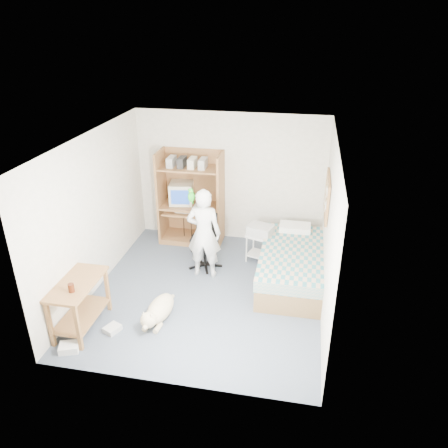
% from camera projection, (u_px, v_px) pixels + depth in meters
% --- Properties ---
extents(floor, '(4.00, 4.00, 0.00)m').
position_uv_depth(floor, '(207.00, 292.00, 7.08)').
color(floor, '#4D5768').
rests_on(floor, ground).
extents(wall_back, '(3.60, 0.02, 2.50)m').
position_uv_depth(wall_back, '(230.00, 178.00, 8.31)').
color(wall_back, beige).
rests_on(wall_back, floor).
extents(wall_right, '(0.02, 4.00, 2.50)m').
position_uv_depth(wall_right, '(329.00, 232.00, 6.23)').
color(wall_right, beige).
rests_on(wall_right, floor).
extents(wall_left, '(0.02, 4.00, 2.50)m').
position_uv_depth(wall_left, '(95.00, 213.00, 6.85)').
color(wall_left, beige).
rests_on(wall_left, floor).
extents(ceiling, '(3.60, 4.00, 0.02)m').
position_uv_depth(ceiling, '(204.00, 140.00, 6.00)').
color(ceiling, white).
rests_on(ceiling, wall_back).
extents(computer_hutch, '(1.20, 0.63, 1.80)m').
position_uv_depth(computer_hutch, '(192.00, 201.00, 8.38)').
color(computer_hutch, brown).
rests_on(computer_hutch, floor).
extents(bed, '(1.02, 2.02, 0.66)m').
position_uv_depth(bed, '(291.00, 265.00, 7.27)').
color(bed, brown).
rests_on(bed, floor).
extents(side_desk, '(0.50, 1.00, 0.75)m').
position_uv_depth(side_desk, '(79.00, 298.00, 6.07)').
color(side_desk, olive).
rests_on(side_desk, floor).
extents(corkboard, '(0.04, 0.94, 0.66)m').
position_uv_depth(corkboard, '(327.00, 196.00, 6.94)').
color(corkboard, olive).
rests_on(corkboard, wall_right).
extents(office_chair, '(0.53, 0.53, 0.94)m').
position_uv_depth(office_chair, '(206.00, 248.00, 7.69)').
color(office_chair, black).
rests_on(office_chair, floor).
extents(person, '(0.58, 0.39, 1.57)m').
position_uv_depth(person, '(204.00, 233.00, 7.23)').
color(person, white).
rests_on(person, floor).
extents(parrot, '(0.12, 0.20, 0.32)m').
position_uv_depth(parrot, '(191.00, 196.00, 6.99)').
color(parrot, '#138619').
rests_on(parrot, person).
extents(dog, '(0.39, 1.01, 0.38)m').
position_uv_depth(dog, '(159.00, 310.00, 6.36)').
color(dog, beige).
rests_on(dog, floor).
extents(printer_cart, '(0.53, 0.47, 0.53)m').
position_uv_depth(printer_cart, '(260.00, 244.00, 7.82)').
color(printer_cart, silver).
rests_on(printer_cart, floor).
extents(printer, '(0.50, 0.43, 0.18)m').
position_uv_depth(printer, '(260.00, 230.00, 7.71)').
color(printer, '#A6A6A2').
rests_on(printer, printer_cart).
extents(crt_monitor, '(0.50, 0.51, 0.41)m').
position_uv_depth(crt_monitor, '(182.00, 193.00, 8.36)').
color(crt_monitor, beige).
rests_on(crt_monitor, computer_hutch).
extents(keyboard, '(0.45, 0.16, 0.03)m').
position_uv_depth(keyboard, '(187.00, 212.00, 8.32)').
color(keyboard, beige).
rests_on(keyboard, computer_hutch).
extents(pencil_cup, '(0.08, 0.08, 0.12)m').
position_uv_depth(pencil_cup, '(206.00, 204.00, 8.25)').
color(pencil_cup, yellow).
rests_on(pencil_cup, computer_hutch).
extents(drink_glass, '(0.08, 0.08, 0.12)m').
position_uv_depth(drink_glass, '(71.00, 288.00, 5.73)').
color(drink_glass, '#42190A').
rests_on(drink_glass, side_desk).
extents(floor_box_a, '(0.30, 0.27, 0.10)m').
position_uv_depth(floor_box_a, '(69.00, 348.00, 5.81)').
color(floor_box_a, white).
rests_on(floor_box_a, floor).
extents(floor_box_b, '(0.25, 0.27, 0.08)m').
position_uv_depth(floor_box_b, '(112.00, 329.00, 6.17)').
color(floor_box_b, beige).
rests_on(floor_box_b, floor).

